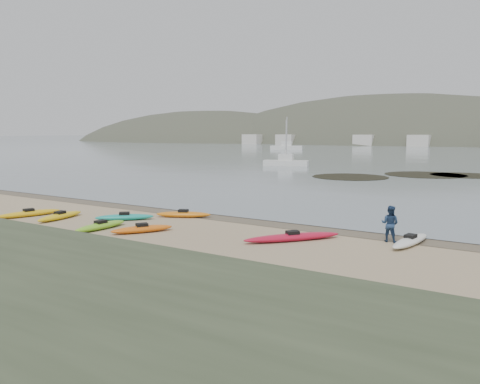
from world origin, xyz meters
The scene contains 6 objects.
ground centered at (0.00, 0.00, 0.00)m, with size 600.00×600.00×0.00m, color tan.
wet_sand centered at (0.00, -0.30, 0.00)m, with size 60.00×60.00×0.00m, color brown.
kayaks centered at (-1.96, -4.30, 0.17)m, with size 21.90×8.27×0.34m.
person_east centered at (8.81, -1.41, 0.82)m, with size 0.80×0.62×1.64m, color navy.
kelp_mats centered at (2.60, 32.15, 0.03)m, with size 18.25×16.47×0.04m.
moored_boats centered at (-0.26, 81.87, 0.54)m, with size 101.62×94.21×1.25m.
Camera 1 is at (14.07, -22.34, 4.88)m, focal length 35.00 mm.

